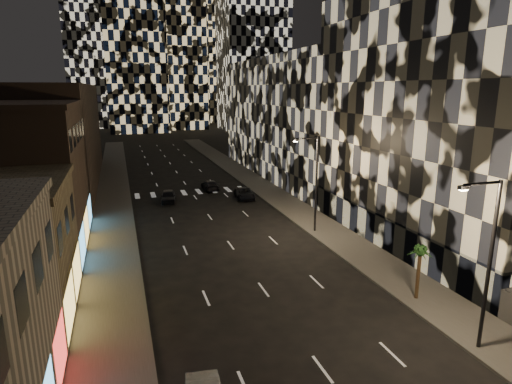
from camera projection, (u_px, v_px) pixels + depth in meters
sidewalk_left at (113, 197)px, 54.10m from camera, size 4.00×120.00×0.15m
sidewalk_right at (262, 186)px, 60.03m from camera, size 4.00×120.00×0.15m
curb_left at (130, 196)px, 54.72m from camera, size 0.20×120.00×0.15m
curb_right at (248, 187)px, 59.41m from camera, size 0.20×120.00×0.15m
retail_brown at (17, 181)px, 35.35m from camera, size 10.00×15.00×12.00m
retail_filler_left at (57, 136)px, 59.65m from camera, size 10.00×40.00×14.00m
midrise_right at (467, 118)px, 36.84m from camera, size 16.00×25.00×22.00m
midrise_base at (382, 231)px, 36.78m from camera, size 0.60×25.00×3.00m
midrise_filler_right at (308, 118)px, 67.39m from camera, size 16.00×40.00×18.00m
streetlight_near at (487, 255)px, 21.28m from camera, size 2.55×0.25×9.00m
streetlight_far at (314, 178)px, 39.80m from camera, size 2.55×0.25×9.00m
car_dark_midlane at (168, 196)px, 51.85m from camera, size 2.26×4.45×1.45m
car_dark_oncoming at (210, 185)px, 58.14m from camera, size 1.87×4.57×1.32m
car_dark_rightlane at (244, 193)px, 53.59m from camera, size 2.74×4.95×1.31m
palm_tree at (420, 255)px, 27.15m from camera, size 1.80×1.84×3.61m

